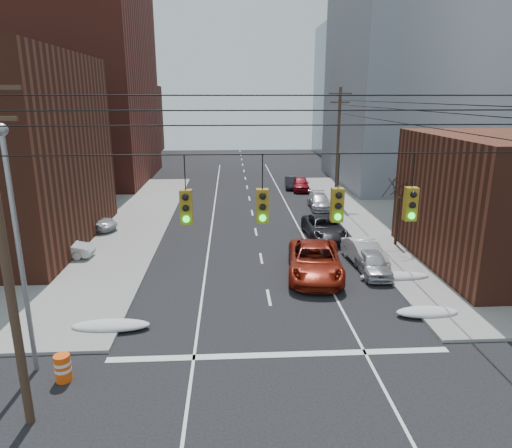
{
  "coord_description": "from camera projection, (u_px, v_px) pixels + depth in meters",
  "views": [
    {
      "loc": [
        -1.92,
        -9.87,
        10.18
      ],
      "look_at": [
        -0.47,
        15.62,
        3.0
      ],
      "focal_mm": 32.0,
      "sensor_mm": 36.0,
      "label": 1
    }
  ],
  "objects": [
    {
      "name": "snow_nw",
      "position": [
        111.0,
        326.0,
        20.53
      ],
      "size": [
        3.5,
        1.08,
        0.42
      ],
      "primitive_type": "ellipsoid",
      "color": "silver",
      "rests_on": "ground"
    },
    {
      "name": "snow_east_far",
      "position": [
        394.0,
        276.0,
        26.15
      ],
      "size": [
        4.0,
        1.08,
        0.42
      ],
      "primitive_type": "ellipsoid",
      "color": "silver",
      "rests_on": "ground"
    },
    {
      "name": "lot_car_d",
      "position": [
        17.0,
        211.0,
        38.09
      ],
      "size": [
        4.9,
        3.12,
        1.55
      ],
      "primitive_type": "imported",
      "rotation": [
        0.0,
        0.0,
        1.26
      ],
      "color": "#B1B1B6",
      "rests_on": "sidewalk_nw"
    },
    {
      "name": "parked_car_c",
      "position": [
        324.0,
        227.0,
        33.79
      ],
      "size": [
        2.76,
        5.72,
        1.57
      ],
      "primitive_type": "imported",
      "rotation": [
        0.0,
        0.0,
        0.03
      ],
      "color": "black",
      "rests_on": "ground"
    },
    {
      "name": "building_brick_far",
      "position": [
        93.0,
        121.0,
        80.42
      ],
      "size": [
        22.0,
        18.0,
        12.0
      ],
      "primitive_type": "cube",
      "color": "#4E2417",
      "rests_on": "ground"
    },
    {
      "name": "parked_car_e",
      "position": [
        301.0,
        184.0,
        50.76
      ],
      "size": [
        2.18,
        4.58,
        1.51
      ],
      "primitive_type": "imported",
      "rotation": [
        0.0,
        0.0,
        -0.09
      ],
      "color": "maroon",
      "rests_on": "ground"
    },
    {
      "name": "parked_car_f",
      "position": [
        291.0,
        182.0,
        52.08
      ],
      "size": [
        1.65,
        4.04,
        1.3
      ],
      "primitive_type": "imported",
      "rotation": [
        0.0,
        0.0,
        -0.07
      ],
      "color": "black",
      "rests_on": "ground"
    },
    {
      "name": "snow_ne",
      "position": [
        427.0,
        312.0,
        21.82
      ],
      "size": [
        3.0,
        1.08,
        0.42
      ],
      "primitive_type": "ellipsoid",
      "color": "silver",
      "rests_on": "ground"
    },
    {
      "name": "building_glass",
      "position": [
        381.0,
        91.0,
        77.95
      ],
      "size": [
        20.0,
        18.0,
        22.0
      ],
      "primitive_type": "cube",
      "color": "gray",
      "rests_on": "ground"
    },
    {
      "name": "parked_car_b",
      "position": [
        365.0,
        252.0,
        28.5
      ],
      "size": [
        2.02,
        4.66,
        1.49
      ],
      "primitive_type": "imported",
      "rotation": [
        0.0,
        0.0,
        0.1
      ],
      "color": "silver",
      "rests_on": "ground"
    },
    {
      "name": "lot_car_b",
      "position": [
        89.0,
        222.0,
        35.21
      ],
      "size": [
        4.86,
        3.3,
        1.24
      ],
      "primitive_type": "imported",
      "rotation": [
        0.0,
        0.0,
        1.26
      ],
      "color": "#BDBCC2",
      "rests_on": "sidewalk_nw"
    },
    {
      "name": "red_pickup",
      "position": [
        315.0,
        261.0,
        26.6
      ],
      "size": [
        3.86,
        6.94,
        1.84
      ],
      "primitive_type": "imported",
      "rotation": [
        0.0,
        0.0,
        -0.13
      ],
      "color": "maroon",
      "rests_on": "ground"
    },
    {
      "name": "parked_car_a",
      "position": [
        373.0,
        263.0,
        26.88
      ],
      "size": [
        1.72,
        4.04,
        1.36
      ],
      "primitive_type": "imported",
      "rotation": [
        0.0,
        0.0,
        -0.03
      ],
      "color": "#BBBBC0",
      "rests_on": "ground"
    },
    {
      "name": "bare_tree",
      "position": [
        398.0,
        214.0,
        31.46
      ],
      "size": [
        2.09,
        2.2,
        4.93
      ],
      "color": "black",
      "rests_on": "ground"
    },
    {
      "name": "construction_barrel",
      "position": [
        63.0,
        368.0,
        16.79
      ],
      "size": [
        0.62,
        0.62,
        1.04
      ],
      "rotation": [
        0.0,
        0.0,
        0.04
      ],
      "color": "#F5520C",
      "rests_on": "ground"
    },
    {
      "name": "parked_car_d",
      "position": [
        320.0,
        201.0,
        42.65
      ],
      "size": [
        2.02,
        4.7,
        1.35
      ],
      "primitive_type": "imported",
      "rotation": [
        0.0,
        0.0,
        -0.03
      ],
      "color": "#B3B3B8",
      "rests_on": "ground"
    },
    {
      "name": "utility_pole_far",
      "position": [
        338.0,
        143.0,
        43.92
      ],
      "size": [
        2.2,
        0.28,
        11.0
      ],
      "color": "#473323",
      "rests_on": "ground"
    },
    {
      "name": "building_brick_tall",
      "position": [
        39.0,
        53.0,
        53.11
      ],
      "size": [
        24.0,
        20.0,
        30.0
      ],
      "primitive_type": "cube",
      "color": "maroon",
      "rests_on": "ground"
    },
    {
      "name": "lot_car_a",
      "position": [
        63.0,
        248.0,
        29.27
      ],
      "size": [
        3.84,
        1.6,
        1.23
      ],
      "primitive_type": "imported",
      "rotation": [
        0.0,
        0.0,
        1.49
      ],
      "color": "silver",
      "rests_on": "sidewalk_nw"
    },
    {
      "name": "street_light",
      "position": [
        16.0,
        232.0,
        16.09
      ],
      "size": [
        0.44,
        0.44,
        9.32
      ],
      "color": "gray",
      "rests_on": "ground"
    },
    {
      "name": "utility_pole_left",
      "position": [
        4.0,
        253.0,
        13.2
      ],
      "size": [
        2.2,
        0.28,
        11.0
      ],
      "color": "#473323",
      "rests_on": "ground"
    },
    {
      "name": "building_office",
      "position": [
        437.0,
        75.0,
        52.45
      ],
      "size": [
        22.0,
        20.0,
        25.0
      ],
      "primitive_type": "cube",
      "color": "gray",
      "rests_on": "ground"
    },
    {
      "name": "traffic_signals",
      "position": [
        300.0,
        203.0,
        13.26
      ],
      "size": [
        17.0,
        0.42,
        2.02
      ],
      "color": "black",
      "rests_on": "ground"
    }
  ]
}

